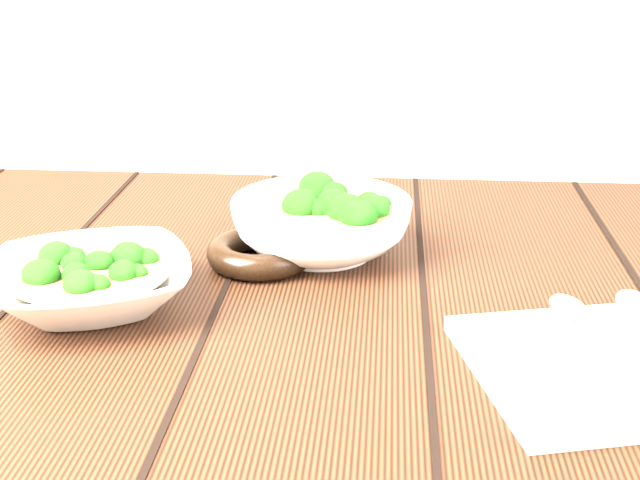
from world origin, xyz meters
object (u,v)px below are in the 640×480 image
trivet (261,253)px  napkin (623,365)px  soup_bowl_back (321,224)px  table (248,393)px  soup_bowl_front (91,282)px

trivet → napkin: 0.39m
soup_bowl_back → napkin: bearing=-42.4°
napkin → table: bearing=143.0°
table → napkin: bearing=-22.7°
soup_bowl_front → soup_bowl_back: 0.26m
soup_bowl_front → trivet: size_ratio=2.13×
table → soup_bowl_back: 0.20m
soup_bowl_front → napkin: size_ratio=1.00×
soup_bowl_front → trivet: bearing=38.5°
soup_bowl_back → napkin: soup_bowl_back is taller
soup_bowl_front → napkin: soup_bowl_front is taller
soup_bowl_back → napkin: (0.27, -0.25, -0.03)m
soup_bowl_front → trivet: soup_bowl_front is taller
table → soup_bowl_back: soup_bowl_back is taller
trivet → napkin: bearing=-32.0°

